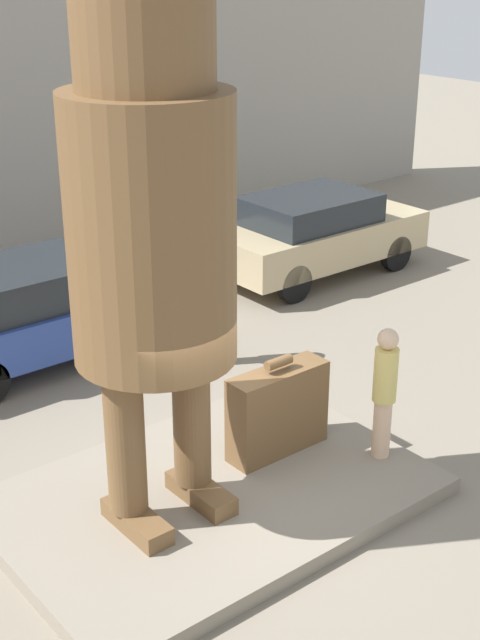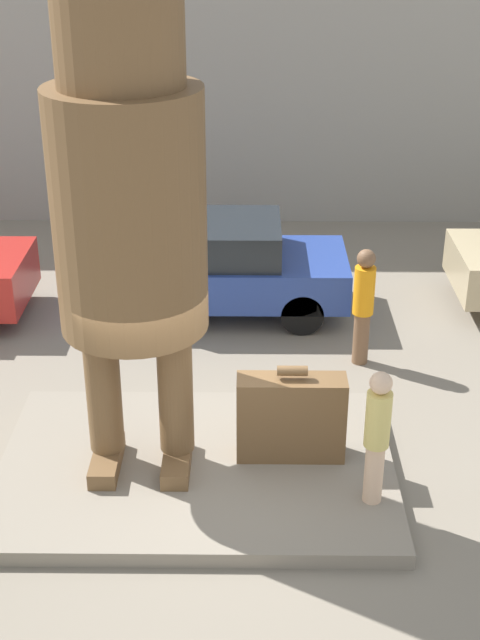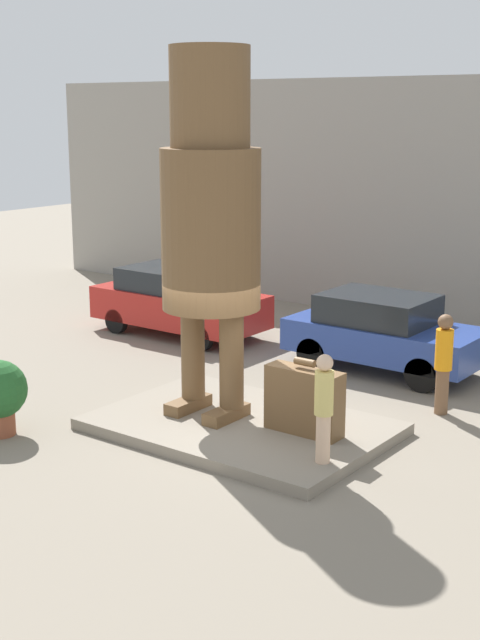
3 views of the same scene
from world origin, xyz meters
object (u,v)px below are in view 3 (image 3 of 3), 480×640
(tourist, at_px, (324,404))
(parked_car_red, at_px, (178,300))
(giant_suitcase, at_px, (304,401))
(parked_car_blue, at_px, (383,331))
(worker_hivis, at_px, (444,360))
(statue_figure, at_px, (211,206))

(tourist, distance_m, parked_car_red, 8.94)
(giant_suitcase, height_order, parked_car_red, parked_car_red)
(tourist, height_order, parked_car_red, tourist)
(giant_suitcase, distance_m, tourist, 1.32)
(parked_car_blue, distance_m, worker_hivis, 2.80)
(tourist, bearing_deg, parked_car_blue, 109.16)
(parked_car_blue, bearing_deg, giant_suitcase, -77.88)
(giant_suitcase, distance_m, parked_car_blue, 4.63)
(statue_figure, height_order, parked_car_red, statue_figure)
(giant_suitcase, xyz_separation_m, tourist, (0.91, -0.88, 0.37))
(parked_car_blue, bearing_deg, parked_car_red, -177.32)
(parked_car_red, relative_size, worker_hivis, 2.35)
(parked_car_blue, bearing_deg, statue_figure, -100.12)
(statue_figure, distance_m, worker_hivis, 5.00)
(parked_car_red, height_order, worker_hivis, worker_hivis)
(parked_car_blue, height_order, worker_hivis, worker_hivis)
(parked_car_blue, bearing_deg, tourist, -70.84)
(statue_figure, distance_m, parked_car_red, 7.02)
(giant_suitcase, bearing_deg, parked_car_blue, 102.12)
(tourist, distance_m, worker_hivis, 3.63)
(giant_suitcase, height_order, worker_hivis, worker_hivis)
(statue_figure, relative_size, parked_car_blue, 1.52)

